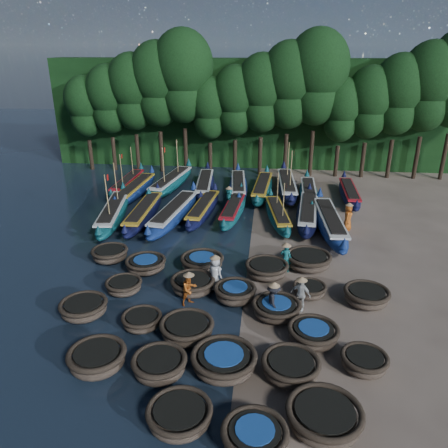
# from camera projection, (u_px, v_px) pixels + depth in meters

# --- Properties ---
(ground) EXTENTS (120.00, 120.00, 0.00)m
(ground) POSITION_uv_depth(u_px,v_px,m) (246.00, 281.00, 22.19)
(ground) COLOR gray
(ground) RESTS_ON ground
(foliage_wall) EXTENTS (40.00, 3.00, 10.00)m
(foliage_wall) POSITION_uv_depth(u_px,v_px,m) (261.00, 114.00, 41.90)
(foliage_wall) COLOR black
(foliage_wall) RESTS_ON ground
(coracle_2) EXTENTS (2.18, 2.18, 0.69)m
(coracle_2) POSITION_uv_depth(u_px,v_px,m) (180.00, 415.00, 13.66)
(coracle_2) COLOR brown
(coracle_2) RESTS_ON ground
(coracle_3) EXTENTS (2.21, 2.21, 0.80)m
(coracle_3) POSITION_uv_depth(u_px,v_px,m) (255.00, 437.00, 12.81)
(coracle_3) COLOR brown
(coracle_3) RESTS_ON ground
(coracle_4) EXTENTS (3.00, 3.00, 0.80)m
(coracle_4) POSITION_uv_depth(u_px,v_px,m) (324.00, 417.00, 13.52)
(coracle_4) COLOR brown
(coracle_4) RESTS_ON ground
(coracle_5) EXTENTS (2.31, 2.31, 0.84)m
(coracle_5) POSITION_uv_depth(u_px,v_px,m) (97.00, 359.00, 16.00)
(coracle_5) COLOR brown
(coracle_5) RESTS_ON ground
(coracle_6) EXTENTS (2.31, 2.31, 0.80)m
(coracle_6) POSITION_uv_depth(u_px,v_px,m) (160.00, 365.00, 15.70)
(coracle_6) COLOR brown
(coracle_6) RESTS_ON ground
(coracle_7) EXTENTS (3.02, 3.02, 0.81)m
(coracle_7) POSITION_uv_depth(u_px,v_px,m) (224.00, 361.00, 15.90)
(coracle_7) COLOR brown
(coracle_7) RESTS_ON ground
(coracle_8) EXTENTS (2.25, 2.25, 0.77)m
(coracle_8) POSITION_uv_depth(u_px,v_px,m) (291.00, 367.00, 15.65)
(coracle_8) COLOR brown
(coracle_8) RESTS_ON ground
(coracle_9) EXTENTS (2.09, 2.09, 0.69)m
(coracle_9) POSITION_uv_depth(u_px,v_px,m) (364.00, 362.00, 15.97)
(coracle_9) COLOR brown
(coracle_9) RESTS_ON ground
(coracle_10) EXTENTS (2.58, 2.58, 0.74)m
(coracle_10) POSITION_uv_depth(u_px,v_px,m) (84.00, 308.00, 19.18)
(coracle_10) COLOR brown
(coracle_10) RESTS_ON ground
(coracle_11) EXTENTS (1.89, 1.89, 0.65)m
(coracle_11) POSITION_uv_depth(u_px,v_px,m) (142.00, 320.00, 18.40)
(coracle_11) COLOR brown
(coracle_11) RESTS_ON ground
(coracle_12) EXTENTS (2.72, 2.72, 0.78)m
(coracle_12) POSITION_uv_depth(u_px,v_px,m) (187.00, 329.00, 17.74)
(coracle_12) COLOR brown
(coracle_12) RESTS_ON ground
(coracle_13) EXTENTS (2.64, 2.64, 0.72)m
(coracle_13) POSITION_uv_depth(u_px,v_px,m) (276.00, 308.00, 19.16)
(coracle_13) COLOR brown
(coracle_13) RESTS_ON ground
(coracle_14) EXTENTS (2.09, 2.09, 0.74)m
(coracle_14) POSITION_uv_depth(u_px,v_px,m) (313.00, 334.00, 17.47)
(coracle_14) COLOR brown
(coracle_14) RESTS_ON ground
(coracle_15) EXTENTS (1.78, 1.78, 0.67)m
(coracle_15) POSITION_uv_depth(u_px,v_px,m) (124.00, 286.00, 21.02)
(coracle_15) COLOR brown
(coracle_15) RESTS_ON ground
(coracle_16) EXTENTS (2.34, 2.34, 0.79)m
(coracle_16) POSITION_uv_depth(u_px,v_px,m) (193.00, 284.00, 21.01)
(coracle_16) COLOR brown
(coracle_16) RESTS_ON ground
(coracle_17) EXTENTS (2.19, 2.19, 0.81)m
(coracle_17) POSITION_uv_depth(u_px,v_px,m) (235.00, 292.00, 20.29)
(coracle_17) COLOR brown
(coracle_17) RESTS_ON ground
(coracle_18) EXTENTS (1.72, 1.72, 0.64)m
(coracle_18) POSITION_uv_depth(u_px,v_px,m) (310.00, 290.00, 20.70)
(coracle_18) COLOR brown
(coracle_18) RESTS_ON ground
(coracle_19) EXTENTS (2.39, 2.39, 0.77)m
(coracle_19) POSITION_uv_depth(u_px,v_px,m) (366.00, 296.00, 20.06)
(coracle_19) COLOR brown
(coracle_19) RESTS_ON ground
(coracle_20) EXTENTS (2.39, 2.39, 0.76)m
(coracle_20) POSITION_uv_depth(u_px,v_px,m) (110.00, 254.00, 24.10)
(coracle_20) COLOR brown
(coracle_20) RESTS_ON ground
(coracle_21) EXTENTS (2.49, 2.49, 0.73)m
(coracle_21) POSITION_uv_depth(u_px,v_px,m) (146.00, 264.00, 23.01)
(coracle_21) COLOR brown
(coracle_21) RESTS_ON ground
(coracle_22) EXTENTS (2.62, 2.62, 0.79)m
(coracle_22) POSITION_uv_depth(u_px,v_px,m) (202.00, 262.00, 23.15)
(coracle_22) COLOR brown
(coracle_22) RESTS_ON ground
(coracle_23) EXTENTS (2.61, 2.61, 0.77)m
(coracle_23) POSITION_uv_depth(u_px,v_px,m) (267.00, 269.00, 22.49)
(coracle_23) COLOR brown
(coracle_23) RESTS_ON ground
(coracle_24) EXTENTS (3.00, 3.00, 0.84)m
(coracle_24) POSITION_uv_depth(u_px,v_px,m) (308.00, 260.00, 23.30)
(coracle_24) COLOR brown
(coracle_24) RESTS_ON ground
(long_boat_1) EXTENTS (2.81, 8.80, 3.78)m
(long_boat_1) POSITION_uv_depth(u_px,v_px,m) (113.00, 213.00, 29.48)
(long_boat_1) COLOR #0F4D58
(long_boat_1) RESTS_ON ground
(long_boat_2) EXTENTS (1.49, 8.47, 1.49)m
(long_boat_2) POSITION_uv_depth(u_px,v_px,m) (144.00, 213.00, 29.60)
(long_boat_2) COLOR #0F1239
(long_boat_2) RESTS_ON ground
(long_boat_3) EXTENTS (2.84, 9.11, 1.62)m
(long_boat_3) POSITION_uv_depth(u_px,v_px,m) (174.00, 213.00, 29.45)
(long_boat_3) COLOR navy
(long_boat_3) RESTS_ON ground
(long_boat_4) EXTENTS (2.13, 7.90, 1.40)m
(long_boat_4) POSITION_uv_depth(u_px,v_px,m) (203.00, 209.00, 30.42)
(long_boat_4) COLOR #0F1239
(long_boat_4) RESTS_ON ground
(long_boat_5) EXTENTS (1.97, 7.71, 1.36)m
(long_boat_5) POSITION_uv_depth(u_px,v_px,m) (233.00, 209.00, 30.42)
(long_boat_5) COLOR #0F4D58
(long_boat_5) RESTS_ON ground
(long_boat_6) EXTENTS (2.35, 7.39, 3.17)m
(long_boat_6) POSITION_uv_depth(u_px,v_px,m) (278.00, 215.00, 29.43)
(long_boat_6) COLOR #0F4D58
(long_boat_6) RESTS_ON ground
(long_boat_7) EXTENTS (2.30, 8.55, 1.51)m
(long_boat_7) POSITION_uv_depth(u_px,v_px,m) (308.00, 213.00, 29.54)
(long_boat_7) COLOR #0F1239
(long_boat_7) RESTS_ON ground
(long_boat_8) EXTENTS (2.07, 9.16, 1.61)m
(long_boat_8) POSITION_uv_depth(u_px,v_px,m) (330.00, 223.00, 27.87)
(long_boat_8) COLOR navy
(long_boat_8) RESTS_ON ground
(long_boat_9) EXTENTS (1.56, 7.87, 3.34)m
(long_boat_9) POSITION_uv_depth(u_px,v_px,m) (128.00, 184.00, 35.99)
(long_boat_9) COLOR #0F4D58
(long_boat_9) RESTS_ON ground
(long_boat_10) EXTENTS (2.03, 8.45, 1.49)m
(long_boat_10) POSITION_uv_depth(u_px,v_px,m) (136.00, 189.00, 34.43)
(long_boat_10) COLOR navy
(long_boat_10) RESTS_ON ground
(long_boat_11) EXTENTS (3.02, 9.10, 3.91)m
(long_boat_11) POSITION_uv_depth(u_px,v_px,m) (171.00, 182.00, 36.00)
(long_boat_11) COLOR #0F4D58
(long_boat_11) RESTS_ON ground
(long_boat_12) EXTENTS (2.12, 8.49, 1.50)m
(long_boat_12) POSITION_uv_depth(u_px,v_px,m) (205.00, 185.00, 35.53)
(long_boat_12) COLOR #0F1239
(long_boat_12) RESTS_ON ground
(long_boat_13) EXTENTS (2.14, 8.32, 1.47)m
(long_boat_13) POSITION_uv_depth(u_px,v_px,m) (238.00, 186.00, 35.29)
(long_boat_13) COLOR navy
(long_boat_13) RESTS_ON ground
(long_boat_14) EXTENTS (2.09, 8.37, 1.48)m
(long_boat_14) POSITION_uv_depth(u_px,v_px,m) (262.00, 188.00, 34.74)
(long_boat_14) COLOR #0F4D58
(long_boat_14) RESTS_ON ground
(long_boat_15) EXTENTS (1.96, 9.12, 3.88)m
(long_boat_15) POSITION_uv_depth(u_px,v_px,m) (287.00, 186.00, 35.16)
(long_boat_15) COLOR #0F1239
(long_boat_15) RESTS_ON ground
(long_boat_16) EXTENTS (1.64, 8.14, 1.43)m
(long_boat_16) POSITION_uv_depth(u_px,v_px,m) (309.00, 194.00, 33.50)
(long_boat_16) COLOR #0F4D58
(long_boat_16) RESTS_ON ground
(long_boat_17) EXTENTS (1.55, 7.70, 1.35)m
(long_boat_17) POSITION_uv_depth(u_px,v_px,m) (349.00, 193.00, 33.68)
(long_boat_17) COLOR #0F1239
(long_boat_17) RESTS_ON ground
(fisherman_0) EXTENTS (1.04, 0.99, 1.99)m
(fisherman_0) POSITION_uv_depth(u_px,v_px,m) (215.00, 272.00, 21.08)
(fisherman_0) COLOR beige
(fisherman_0) RESTS_ON ground
(fisherman_1) EXTENTS (0.63, 0.52, 1.78)m
(fisherman_1) POSITION_uv_depth(u_px,v_px,m) (286.00, 256.00, 22.81)
(fisherman_1) COLOR #176061
(fisherman_1) RESTS_ON ground
(fisherman_2) EXTENTS (0.97, 0.96, 1.78)m
(fisherman_2) POSITION_uv_depth(u_px,v_px,m) (189.00, 288.00, 19.93)
(fisherman_2) COLOR #B65418
(fisherman_2) RESTS_ON ground
(fisherman_3) EXTENTS (0.82, 1.16, 1.83)m
(fisherman_3) POSITION_uv_depth(u_px,v_px,m) (273.00, 300.00, 18.99)
(fisherman_3) COLOR black
(fisherman_3) RESTS_ON ground
(fisherman_4) EXTENTS (1.01, 0.73, 1.79)m
(fisherman_4) POSITION_uv_depth(u_px,v_px,m) (301.00, 293.00, 19.48)
(fisherman_4) COLOR beige
(fisherman_4) RESTS_ON ground
(fisherman_5) EXTENTS (0.53, 1.56, 1.87)m
(fisherman_5) POSITION_uv_depth(u_px,v_px,m) (229.00, 198.00, 31.50)
(fisherman_5) COLOR #176061
(fisherman_5) RESTS_ON ground
(fisherman_6) EXTENTS (0.79, 0.98, 1.95)m
(fisherman_6) POSITION_uv_depth(u_px,v_px,m) (348.00, 216.00, 28.04)
(fisherman_6) COLOR #B65418
(fisherman_6) RESTS_ON ground
(tree_0) EXTENTS (3.68, 3.68, 8.68)m
(tree_0) POSITION_uv_depth(u_px,v_px,m) (85.00, 106.00, 39.86)
(tree_0) COLOR black
(tree_0) RESTS_ON ground
(tree_1) EXTENTS (4.09, 4.09, 9.65)m
(tree_1) POSITION_uv_depth(u_px,v_px,m) (109.00, 98.00, 39.38)
(tree_1) COLOR black
(tree_1) RESTS_ON ground
(tree_2) EXTENTS (4.51, 4.51, 10.63)m
(tree_2) POSITION_uv_depth(u_px,v_px,m) (133.00, 91.00, 38.90)
(tree_2) COLOR black
(tree_2) RESTS_ON ground
(tree_3) EXTENTS (4.92, 4.92, 11.60)m
(tree_3) POSITION_uv_depth(u_px,v_px,m) (158.00, 83.00, 38.42)
(tree_3) COLOR black
(tree_3) RESTS_ON ground
(tree_4) EXTENTS (5.34, 5.34, 12.58)m
(tree_4) POSITION_uv_depth(u_px,v_px,m) (183.00, 75.00, 37.94)
(tree_4) COLOR black
(tree_4) RESTS_ON ground
(tree_5) EXTENTS (3.68, 3.68, 8.68)m
(tree_5) POSITION_uv_depth(u_px,v_px,m) (210.00, 108.00, 38.75)
(tree_5) COLOR black
(tree_5) RESTS_ON ground
(tree_6) EXTENTS (4.09, 4.09, 9.65)m
(tree_6) POSITION_uv_depth(u_px,v_px,m) (236.00, 100.00, 38.27)
(tree_6) COLOR black
(tree_6) RESTS_ON ground
(tree_7) EXTENTS (4.51, 4.51, 10.63)m
(tree_7) POSITION_uv_depth(u_px,v_px,m) (262.00, 92.00, 37.79)
(tree_7) COLOR black
(tree_7) RESTS_ON ground
(tree_8) EXTENTS (4.92, 4.92, 11.60)m
(tree_8) POSITION_uv_depth(u_px,v_px,m) (289.00, 84.00, 37.31)
(tree_8) COLOR black
(tree_8) RESTS_ON ground
(tree_9) EXTENTS (5.34, 5.34, 12.58)m
(tree_9) POSITION_uv_depth(u_px,v_px,m) (317.00, 76.00, 36.83)
(tree_9) COLOR black
(tree_9) RESTS_ON ground
(tree_10) EXTENTS (3.68, 3.68, 8.68)m
(tree_10) POSITION_uv_depth(u_px,v_px,m) (342.00, 109.00, 37.64)
(tree_10) COLOR black
(tree_10) RESTS_ON ground
(tree_11) EXTENTS (4.09, 4.09, 9.65)m
(tree_11) POSITION_uv_depth(u_px,v_px,m) (370.00, 102.00, 37.16)
(tree_11) COLOR black
(tree_11) RESTS_ON ground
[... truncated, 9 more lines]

